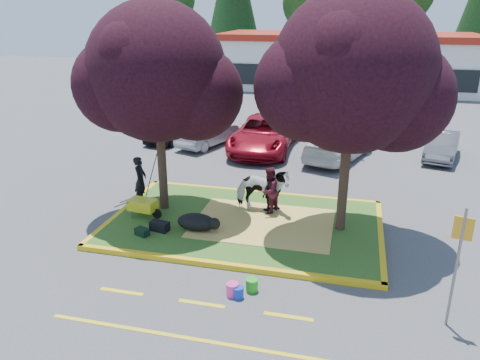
% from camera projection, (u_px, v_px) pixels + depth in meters
% --- Properties ---
extents(ground, '(90.00, 90.00, 0.00)m').
position_uv_depth(ground, '(244.00, 226.00, 14.51)').
color(ground, '#424244').
rests_on(ground, ground).
extents(median_island, '(8.00, 5.00, 0.15)m').
position_uv_depth(median_island, '(244.00, 223.00, 14.48)').
color(median_island, '#2C541A').
rests_on(median_island, ground).
extents(curb_near, '(8.30, 0.16, 0.15)m').
position_uv_depth(curb_near, '(221.00, 265.00, 12.14)').
color(curb_near, gold).
rests_on(curb_near, ground).
extents(curb_far, '(8.30, 0.16, 0.15)m').
position_uv_depth(curb_far, '(261.00, 193.00, 16.83)').
color(curb_far, gold).
rests_on(curb_far, ground).
extents(curb_left, '(0.16, 5.30, 0.15)m').
position_uv_depth(curb_left, '(124.00, 210.00, 15.40)').
color(curb_left, gold).
rests_on(curb_left, ground).
extents(curb_right, '(0.16, 5.30, 0.15)m').
position_uv_depth(curb_right, '(381.00, 238.00, 13.57)').
color(curb_right, gold).
rests_on(curb_right, ground).
extents(straw_bedding, '(4.20, 3.00, 0.01)m').
position_uv_depth(straw_bedding, '(263.00, 223.00, 14.32)').
color(straw_bedding, '#D2BE56').
rests_on(straw_bedding, median_island).
extents(tree_purple_left, '(5.06, 4.20, 6.51)m').
position_uv_depth(tree_purple_left, '(157.00, 79.00, 13.97)').
color(tree_purple_left, black).
rests_on(tree_purple_left, median_island).
extents(tree_purple_right, '(5.30, 4.40, 6.82)m').
position_uv_depth(tree_purple_right, '(353.00, 79.00, 12.44)').
color(tree_purple_right, black).
rests_on(tree_purple_right, median_island).
extents(fire_lane_stripe_a, '(1.10, 0.12, 0.01)m').
position_uv_depth(fire_lane_stripe_a, '(122.00, 292.00, 11.14)').
color(fire_lane_stripe_a, yellow).
rests_on(fire_lane_stripe_a, ground).
extents(fire_lane_stripe_b, '(1.10, 0.12, 0.01)m').
position_uv_depth(fire_lane_stripe_b, '(202.00, 304.00, 10.69)').
color(fire_lane_stripe_b, yellow).
rests_on(fire_lane_stripe_b, ground).
extents(fire_lane_stripe_c, '(1.10, 0.12, 0.01)m').
position_uv_depth(fire_lane_stripe_c, '(288.00, 317.00, 10.24)').
color(fire_lane_stripe_c, yellow).
rests_on(fire_lane_stripe_c, ground).
extents(fire_lane_long, '(6.00, 0.10, 0.01)m').
position_uv_depth(fire_lane_long, '(183.00, 337.00, 9.59)').
color(fire_lane_long, yellow).
rests_on(fire_lane_long, ground).
extents(retail_building, '(20.40, 8.40, 4.40)m').
position_uv_depth(retail_building, '(346.00, 60.00, 38.76)').
color(retail_building, silver).
rests_on(retail_building, ground).
extents(cow, '(1.78, 0.90, 1.46)m').
position_uv_depth(cow, '(262.00, 190.00, 14.94)').
color(cow, silver).
rests_on(cow, median_island).
extents(calf, '(1.24, 0.80, 0.51)m').
position_uv_depth(calf, '(196.00, 222.00, 13.81)').
color(calf, black).
rests_on(calf, median_island).
extents(handler, '(0.46, 0.64, 1.62)m').
position_uv_depth(handler, '(140.00, 180.00, 15.56)').
color(handler, black).
rests_on(handler, median_island).
extents(visitor_a, '(0.75, 0.87, 1.52)m').
position_uv_depth(visitor_a, '(269.00, 190.00, 14.82)').
color(visitor_a, '#481421').
rests_on(visitor_a, median_island).
extents(visitor_b, '(0.56, 0.75, 1.18)m').
position_uv_depth(visitor_b, '(269.00, 194.00, 15.01)').
color(visitor_b, black).
rests_on(visitor_b, median_island).
extents(wheelbarrow, '(1.54, 0.61, 0.58)m').
position_uv_depth(wheelbarrow, '(143.00, 205.00, 14.63)').
color(wheelbarrow, black).
rests_on(wheelbarrow, median_island).
extents(gear_bag_dark, '(0.60, 0.41, 0.28)m').
position_uv_depth(gear_bag_dark, '(160.00, 226.00, 13.81)').
color(gear_bag_dark, black).
rests_on(gear_bag_dark, median_island).
extents(gear_bag_green, '(0.46, 0.38, 0.21)m').
position_uv_depth(gear_bag_green, '(142.00, 232.00, 13.53)').
color(gear_bag_green, black).
rests_on(gear_bag_green, median_island).
extents(sign_post, '(0.38, 0.12, 2.70)m').
position_uv_depth(sign_post, '(458.00, 255.00, 9.41)').
color(sign_post, slate).
rests_on(sign_post, ground).
extents(bucket_green, '(0.32, 0.32, 0.31)m').
position_uv_depth(bucket_green, '(252.00, 285.00, 11.12)').
color(bucket_green, green).
rests_on(bucket_green, ground).
extents(bucket_pink, '(0.32, 0.32, 0.32)m').
position_uv_depth(bucket_pink, '(232.00, 290.00, 10.94)').
color(bucket_pink, '#F83799').
rests_on(bucket_pink, ground).
extents(bucket_blue, '(0.33, 0.33, 0.28)m').
position_uv_depth(bucket_blue, '(238.00, 292.00, 10.87)').
color(bucket_blue, '#1635B7').
rests_on(bucket_blue, ground).
extents(car_black, '(1.97, 3.97, 1.30)m').
position_uv_depth(car_black, '(172.00, 127.00, 23.72)').
color(car_black, black).
rests_on(car_black, ground).
extents(car_silver, '(2.43, 3.96, 1.23)m').
position_uv_depth(car_silver, '(208.00, 133.00, 22.78)').
color(car_silver, gray).
rests_on(car_silver, ground).
extents(car_red, '(2.70, 5.73, 1.58)m').
position_uv_depth(car_red, '(264.00, 134.00, 21.96)').
color(car_red, maroon).
rests_on(car_red, ground).
extents(car_white, '(3.35, 5.04, 1.36)m').
position_uv_depth(car_white, '(338.00, 144.00, 20.70)').
color(car_white, silver).
rests_on(car_white, ground).
extents(car_grey, '(2.03, 3.76, 1.18)m').
position_uv_depth(car_grey, '(442.00, 146.00, 20.77)').
color(car_grey, '#515258').
rests_on(car_grey, ground).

